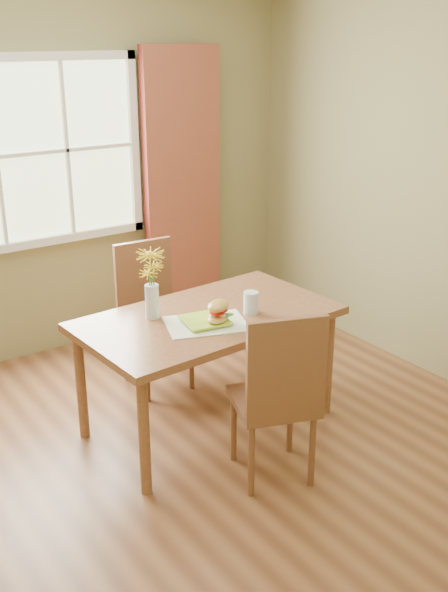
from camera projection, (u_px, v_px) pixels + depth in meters
name	position (u px, v px, depth m)	size (l,w,h in m)	color
room	(171.00, 236.00, 3.38)	(4.24, 3.84, 2.74)	brown
window	(32.00, 153.00, 4.76)	(1.62, 0.06, 1.32)	beige
curtain_right	(183.00, 192.00, 5.44)	(0.65, 0.08, 2.20)	maroon
dining_table	(208.00, 326.00, 4.08)	(1.55, 0.93, 0.73)	brown
chair_near	(279.00, 392.00, 3.57)	(0.53, 0.53, 1.00)	brown
chair_far	(151.00, 308.00, 4.67)	(0.43, 0.43, 0.98)	brown
placemat	(206.00, 324.00, 3.92)	(0.45, 0.33, 0.01)	beige
plate	(205.00, 322.00, 3.93)	(0.24, 0.24, 0.01)	#A8D735
croissant_sandwich	(218.00, 312.00, 3.89)	(0.20, 0.19, 0.13)	gold
water_glass	(251.00, 303.00, 4.05)	(0.09, 0.09, 0.13)	silver
flower_vase	(151.00, 277.00, 3.93)	(0.17, 0.17, 0.41)	silver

